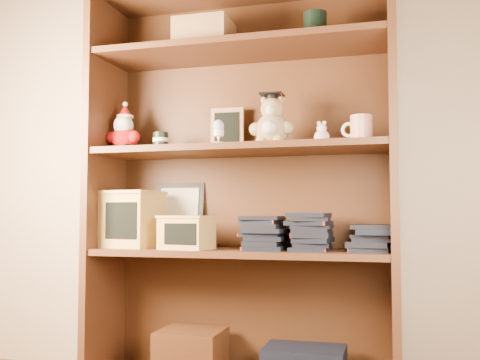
# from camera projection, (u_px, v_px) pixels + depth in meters

# --- Properties ---
(bookcase) EXTENTS (1.20, 0.35, 1.60)m
(bookcase) POSITION_uv_depth(u_px,v_px,m) (243.00, 191.00, 2.25)
(bookcase) COLOR #4E2B16
(bookcase) RESTS_ON ground
(shelf_lower) EXTENTS (1.14, 0.33, 0.02)m
(shelf_lower) POSITION_uv_depth(u_px,v_px,m) (240.00, 252.00, 2.18)
(shelf_lower) COLOR #4E2B16
(shelf_lower) RESTS_ON ground
(shelf_upper) EXTENTS (1.14, 0.33, 0.02)m
(shelf_upper) POSITION_uv_depth(u_px,v_px,m) (240.00, 150.00, 2.21)
(shelf_upper) COLOR #4E2B16
(shelf_upper) RESTS_ON ground
(santa_plush) EXTENTS (0.15, 0.11, 0.21)m
(santa_plush) POSITION_uv_depth(u_px,v_px,m) (124.00, 132.00, 2.34)
(santa_plush) COLOR #A50F0F
(santa_plush) RESTS_ON shelf_upper
(teachers_tin) EXTENTS (0.06, 0.06, 0.07)m
(teachers_tin) POSITION_uv_depth(u_px,v_px,m) (161.00, 141.00, 2.30)
(teachers_tin) COLOR black
(teachers_tin) RESTS_ON shelf_upper
(chalkboard_plaque) EXTENTS (0.14, 0.08, 0.18)m
(chalkboard_plaque) POSITION_uv_depth(u_px,v_px,m) (227.00, 130.00, 2.35)
(chalkboard_plaque) COLOR #9E7547
(chalkboard_plaque) RESTS_ON shelf_upper
(egg_cup) EXTENTS (0.05, 0.05, 0.10)m
(egg_cup) POSITION_uv_depth(u_px,v_px,m) (219.00, 132.00, 2.16)
(egg_cup) COLOR white
(egg_cup) RESTS_ON shelf_upper
(grad_teddy_bear) EXTENTS (0.17, 0.15, 0.21)m
(grad_teddy_bear) POSITION_uv_depth(u_px,v_px,m) (272.00, 125.00, 2.17)
(grad_teddy_bear) COLOR tan
(grad_teddy_bear) RESTS_ON shelf_upper
(pink_figurine) EXTENTS (0.06, 0.06, 0.09)m
(pink_figurine) POSITION_uv_depth(u_px,v_px,m) (322.00, 135.00, 2.12)
(pink_figurine) COLOR beige
(pink_figurine) RESTS_ON shelf_upper
(teacher_mug) EXTENTS (0.12, 0.08, 0.10)m
(teacher_mug) POSITION_uv_depth(u_px,v_px,m) (361.00, 129.00, 2.09)
(teacher_mug) COLOR silver
(teacher_mug) RESTS_ON shelf_upper
(certificate_frame) EXTENTS (0.22, 0.06, 0.27)m
(certificate_frame) POSITION_uv_depth(u_px,v_px,m) (179.00, 214.00, 2.41)
(certificate_frame) COLOR black
(certificate_frame) RESTS_ON shelf_lower
(treats_box) EXTENTS (0.24, 0.24, 0.23)m
(treats_box) POSITION_uv_depth(u_px,v_px,m) (132.00, 219.00, 2.31)
(treats_box) COLOR tan
(treats_box) RESTS_ON shelf_lower
(pencils_box) EXTENTS (0.22, 0.18, 0.13)m
(pencils_box) POSITION_uv_depth(u_px,v_px,m) (186.00, 232.00, 2.18)
(pencils_box) COLOR tan
(pencils_box) RESTS_ON shelf_lower
(book_stack_left) EXTENTS (0.14, 0.20, 0.13)m
(book_stack_left) POSITION_uv_depth(u_px,v_px,m) (265.00, 233.00, 2.16)
(book_stack_left) COLOR black
(book_stack_left) RESTS_ON shelf_lower
(book_stack_mid) EXTENTS (0.14, 0.20, 0.14)m
(book_stack_mid) POSITION_uv_depth(u_px,v_px,m) (311.00, 231.00, 2.11)
(book_stack_mid) COLOR black
(book_stack_mid) RESTS_ON shelf_lower
(book_stack_right) EXTENTS (0.14, 0.20, 0.10)m
(book_stack_right) POSITION_uv_depth(u_px,v_px,m) (371.00, 238.00, 2.05)
(book_stack_right) COLOR black
(book_stack_right) RESTS_ON shelf_lower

